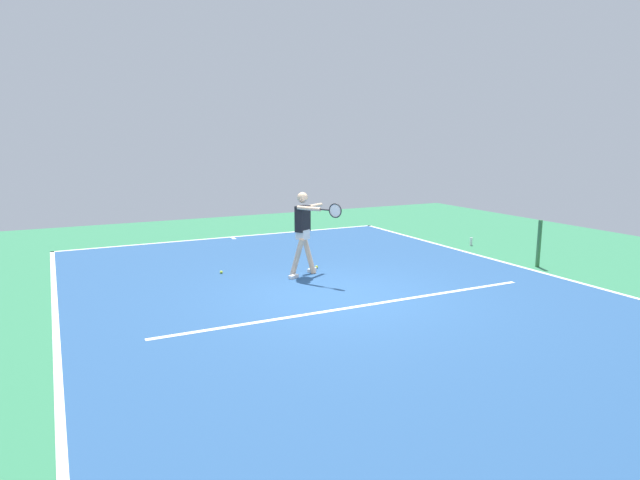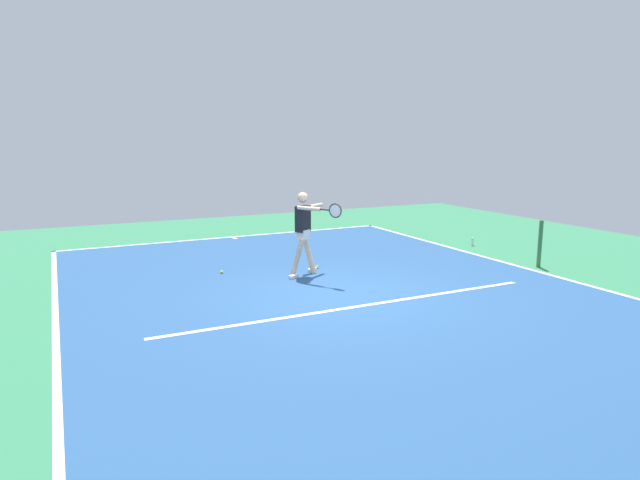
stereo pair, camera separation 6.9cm
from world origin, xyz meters
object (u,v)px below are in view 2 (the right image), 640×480
object	(u,v)px
tennis_ball_near_player	(317,267)
tennis_ball_far_corner	(222,272)
tennis_player	(305,228)
water_bottle	(472,242)
net_post	(540,244)

from	to	relation	value
tennis_ball_near_player	tennis_ball_far_corner	bearing A→B (deg)	-13.24
tennis_player	water_bottle	bearing A→B (deg)	158.82
net_post	tennis_ball_near_player	size ratio (longest dim) A/B	16.21
tennis_player	tennis_ball_near_player	distance (m)	1.18
water_bottle	net_post	bearing A→B (deg)	82.08
water_bottle	tennis_ball_near_player	bearing A→B (deg)	5.84
net_post	tennis_player	xyz separation A→B (m)	(5.05, -1.67, 0.49)
tennis_ball_near_player	tennis_ball_far_corner	size ratio (longest dim) A/B	1.00
tennis_player	tennis_ball_near_player	size ratio (longest dim) A/B	27.01
tennis_player	tennis_ball_near_player	world-z (taller)	tennis_player
net_post	tennis_ball_far_corner	world-z (taller)	net_post
tennis_ball_near_player	net_post	bearing A→B (deg)	155.50
tennis_ball_near_player	tennis_ball_far_corner	world-z (taller)	same
tennis_player	tennis_ball_far_corner	distance (m)	2.05
tennis_player	tennis_ball_far_corner	world-z (taller)	tennis_player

